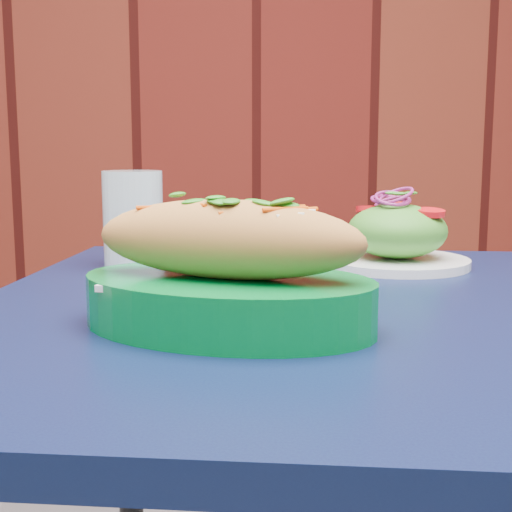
{
  "coord_description": "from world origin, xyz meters",
  "views": [
    {
      "loc": [
        0.22,
        0.58,
        0.92
      ],
      "look_at": [
        0.27,
        1.27,
        0.81
      ],
      "focal_mm": 50.0,
      "sensor_mm": 36.0,
      "label": 1
    }
  ],
  "objects": [
    {
      "name": "cafe_table",
      "position": [
        0.36,
        1.33,
        0.66
      ],
      "size": [
        0.92,
        0.92,
        0.75
      ],
      "rotation": [
        0.0,
        0.0,
        -0.16
      ],
      "color": "black",
      "rests_on": "ground"
    },
    {
      "name": "banh_mi_basket",
      "position": [
        0.24,
        1.22,
        0.8
      ],
      "size": [
        0.33,
        0.28,
        0.13
      ],
      "rotation": [
        0.0,
        0.0,
        -0.41
      ],
      "color": "#006F2A",
      "rests_on": "cafe_table"
    },
    {
      "name": "salad_plate",
      "position": [
        0.49,
        1.55,
        0.79
      ],
      "size": [
        0.2,
        0.2,
        0.11
      ],
      "rotation": [
        0.0,
        0.0,
        -0.1
      ],
      "color": "white",
      "rests_on": "cafe_table"
    },
    {
      "name": "water_glass",
      "position": [
        0.12,
        1.57,
        0.82
      ],
      "size": [
        0.08,
        0.08,
        0.13
      ],
      "primitive_type": "cylinder",
      "color": "silver",
      "rests_on": "cafe_table"
    }
  ]
}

